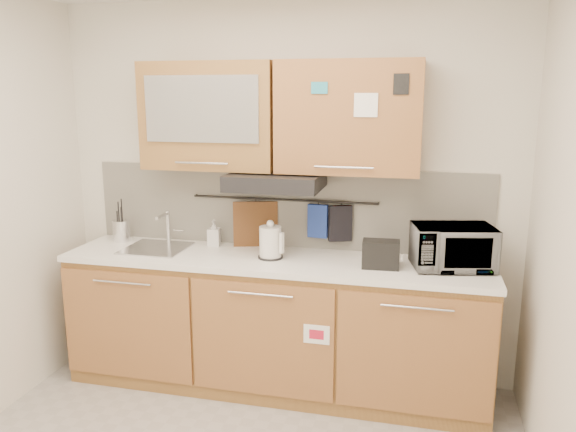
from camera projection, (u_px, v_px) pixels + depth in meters
The scene contains 17 objects.
wall_back at pixel (285, 193), 3.91m from camera, with size 3.20×3.20×0.00m, color silver.
base_cabinet at pixel (274, 330), 3.81m from camera, with size 2.80×0.64×0.88m.
countertop at pixel (274, 260), 3.70m from camera, with size 2.82×0.62×0.04m, color white.
backsplash at pixel (285, 207), 3.92m from camera, with size 2.80×0.02×0.56m, color silver.
upper_cabinets at pixel (278, 117), 3.63m from camera, with size 1.82×0.37×0.70m.
range_hood at pixel (276, 181), 3.65m from camera, with size 0.60×0.46×0.10m, color black.
sink at pixel (157, 248), 3.91m from camera, with size 0.42×0.40×0.26m.
utensil_rail at pixel (283, 200), 3.87m from camera, with size 0.02×0.02×1.30m, color black.
utensil_crock at pixel (122, 230), 4.10m from camera, with size 0.16×0.16×0.31m.
kettle at pixel (271, 243), 3.66m from camera, with size 0.19×0.19×0.25m.
toaster at pixel (381, 254), 3.46m from camera, with size 0.23×0.15×0.17m.
microwave at pixel (453, 247), 3.45m from camera, with size 0.48×0.33×0.27m, color #999999.
soap_bottle at pixel (214, 233), 3.97m from camera, with size 0.08×0.09×0.19m, color #999999.
cutting_board at pixel (256, 229), 3.95m from camera, with size 0.31×0.02×0.39m, color brown.
oven_mitt at pixel (318, 221), 3.83m from camera, with size 0.14×0.03×0.23m, color navy.
dark_pouch at pixel (340, 223), 3.79m from camera, with size 0.16×0.04×0.24m, color black.
pot_holder at pixel (341, 217), 3.78m from camera, with size 0.13×0.02×0.16m, color red.
Camera 1 is at (0.92, -2.24, 1.98)m, focal length 35.00 mm.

